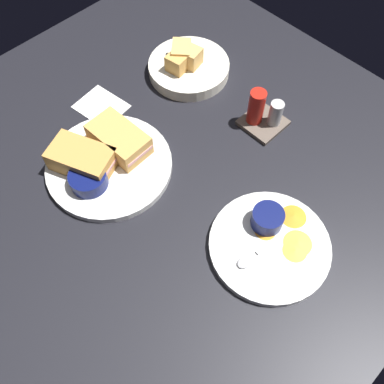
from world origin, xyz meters
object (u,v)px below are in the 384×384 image
Objects in this scene: sandwich_half_far at (82,159)px; spoon_by_dark_ramekin at (109,163)px; plate_chips_companion at (269,246)px; bread_basket_rear at (188,66)px; ramekin_dark_sauce at (88,179)px; ramekin_light_gravy at (268,218)px; plate_sandwich_main at (109,166)px; condiment_caddy at (263,114)px; spoon_by_gravy_ramekin at (250,258)px; sandwich_half_near at (119,139)px.

spoon_by_dark_ramekin is at bearing 48.47° from sandwich_half_far.
plate_chips_companion is 1.17× the size of bread_basket_rear.
ramekin_dark_sauce is 0.39× the size of bread_basket_rear.
ramekin_light_gravy is at bearing -24.63° from bread_basket_rear.
plate_sandwich_main is 6.53cm from ramekin_dark_sauce.
ramekin_dark_sauce is at bearing -148.89° from ramekin_light_gravy.
spoon_by_gravy_ramekin is at bearing -52.95° from condiment_caddy.
spoon_by_dark_ramekin is (1.98, -4.83, -2.04)cm from sandwich_half_near.
ramekin_light_gravy is 0.62× the size of spoon_by_gravy_ramekin.
bread_basket_rear reaches higher than sandwich_half_far.
sandwich_half_near is (-1.79, 4.75, 3.20)cm from plate_sandwich_main.
ramekin_light_gravy is (32.21, 13.01, 1.62)cm from spoon_by_dark_ramekin.
plate_sandwich_main is at bearing -69.33° from sandwich_half_near.
plate_sandwich_main is at bearing -74.60° from bread_basket_rear.
plate_sandwich_main is 2.68× the size of spoon_by_gravy_ramekin.
sandwich_half_near is 37.02cm from spoon_by_gravy_ramekin.
sandwich_half_far is (-1.43, -8.68, 0.00)cm from sandwich_half_near.
plate_sandwich_main is 1.35× the size of bread_basket_rear.
bread_basket_rear is (-6.97, 27.06, -1.66)cm from sandwich_half_near.
spoon_by_dark_ramekin is at bearing -21.51° from plate_sandwich_main.
sandwich_half_far reaches higher than plate_chips_companion.
sandwich_half_near is at bearing -172.00° from plate_chips_companion.
sandwich_half_near is 0.59× the size of plate_chips_companion.
sandwich_half_far is 40.42cm from condiment_caddy.
ramekin_dark_sauce is 0.81× the size of condiment_caddy.
plate_chips_companion is 49.69cm from bread_basket_rear.
ramekin_light_gravy is at bearing -47.55° from condiment_caddy.
ramekin_dark_sauce is 38.23cm from plate_chips_companion.
plate_sandwich_main is 2.81× the size of condiment_caddy.
sandwich_half_near is 38.17cm from plate_chips_companion.
plate_chips_companion is at bearing 15.64° from plate_sandwich_main.
plate_chips_companion is at bearing 24.68° from ramekin_dark_sauce.
bread_basket_rear reaches higher than ramekin_light_gravy.
spoon_by_dark_ramekin is 0.50× the size of bread_basket_rear.
sandwich_half_near is 11.07cm from ramekin_dark_sauce.
plate_chips_companion is at bearing -25.99° from bread_basket_rear.
spoon_by_dark_ramekin and spoon_by_gravy_ramekin have the same top height.
plate_sandwich_main is 1.97× the size of sandwich_half_near.
spoon_by_dark_ramekin is 34.78cm from ramekin_light_gravy.
plate_chips_companion is (34.66, 15.93, -2.55)cm from ramekin_dark_sauce.
plate_sandwich_main is at bearing -164.36° from plate_chips_companion.
plate_chips_companion is at bearing -39.81° from ramekin_light_gravy.
sandwich_half_near reaches higher than spoon_by_dark_ramekin.
sandwich_half_near is at bearing 80.67° from sandwich_half_far.
ramekin_dark_sauce is 0.77× the size of spoon_by_gravy_ramekin.
bread_basket_rear reaches higher than plate_chips_companion.
ramekin_dark_sauce is (3.01, -10.64, -0.65)cm from sandwich_half_near.
condiment_caddy is at bearing 127.05° from spoon_by_gravy_ramekin.
plate_sandwich_main is 37.26cm from plate_chips_companion.
sandwich_half_far is 1.94× the size of ramekin_dark_sauce.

